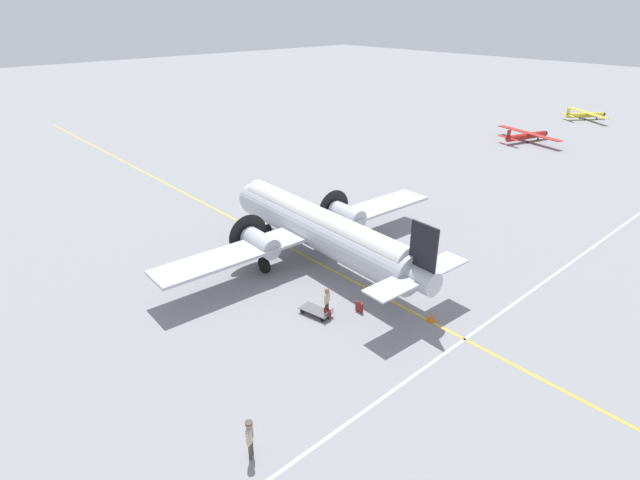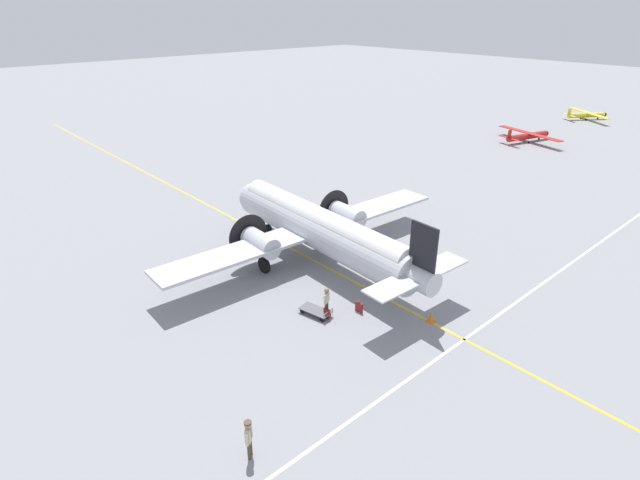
% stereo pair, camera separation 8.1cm
% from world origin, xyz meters
% --- Properties ---
extents(ground_plane, '(300.00, 300.00, 0.00)m').
position_xyz_m(ground_plane, '(0.00, 0.00, 0.00)').
color(ground_plane, gray).
extents(apron_line_eastwest, '(120.00, 0.16, 0.01)m').
position_xyz_m(apron_line_eastwest, '(0.00, -0.22, 0.00)').
color(apron_line_eastwest, gold).
rests_on(apron_line_eastwest, ground_plane).
extents(apron_line_northsouth, '(0.16, 120.00, 0.01)m').
position_xyz_m(apron_line_northsouth, '(11.99, 0.00, 0.00)').
color(apron_line_northsouth, silver).
rests_on(apron_line_northsouth, ground_plane).
extents(airliner_main, '(19.42, 22.96, 5.85)m').
position_xyz_m(airliner_main, '(-0.42, 0.02, 2.54)').
color(airliner_main, silver).
rests_on(airliner_main, ground_plane).
extents(crew_foreground, '(0.44, 0.50, 1.85)m').
position_xyz_m(crew_foreground, '(10.64, -13.32, 1.16)').
color(crew_foreground, '#473D2D').
rests_on(crew_foreground, ground_plane).
extents(passenger_boarding, '(0.35, 0.57, 1.78)m').
position_xyz_m(passenger_boarding, '(5.21, -4.16, 1.09)').
color(passenger_boarding, '#473D2D').
rests_on(passenger_boarding, ground_plane).
extents(suitcase_near_door, '(0.45, 0.14, 0.63)m').
position_xyz_m(suitcase_near_door, '(5.46, -4.37, 0.30)').
color(suitcase_near_door, maroon).
rests_on(suitcase_near_door, ground_plane).
extents(suitcase_upright_spare, '(0.51, 0.14, 0.65)m').
position_xyz_m(suitcase_upright_spare, '(6.26, -2.52, 0.31)').
color(suitcase_upright_spare, maroon).
rests_on(suitcase_upright_spare, ground_plane).
extents(baggage_cart, '(2.05, 1.28, 0.56)m').
position_xyz_m(baggage_cart, '(4.79, -4.64, 0.27)').
color(baggage_cart, '#56565B').
rests_on(baggage_cart, ground_plane).
extents(light_aircraft_distant, '(8.05, 6.65, 1.79)m').
position_xyz_m(light_aircraft_distant, '(-7.69, 63.53, 0.77)').
color(light_aircraft_distant, yellow).
rests_on(light_aircraft_distant, ground_plane).
extents(light_aircraft_taxiing, '(9.90, 7.53, 1.94)m').
position_xyz_m(light_aircraft_taxiing, '(-7.00, 43.28, 0.81)').
color(light_aircraft_taxiing, '#B2231E').
rests_on(light_aircraft_taxiing, ground_plane).
extents(traffic_cone, '(0.46, 0.46, 0.61)m').
position_xyz_m(traffic_cone, '(9.71, -0.17, 0.29)').
color(traffic_cone, orange).
rests_on(traffic_cone, ground_plane).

